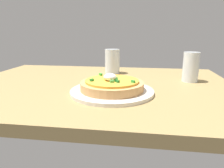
{
  "coord_description": "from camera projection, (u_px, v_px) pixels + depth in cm",
  "views": [
    {
      "loc": [
        17.43,
        -78.83,
        24.16
      ],
      "look_at": [
        7.87,
        -11.89,
        6.66
      ],
      "focal_mm": 33.28,
      "sensor_mm": 36.0,
      "label": 1
    }
  ],
  "objects": [
    {
      "name": "cup_far",
      "position": [
        191.0,
        68.0,
        0.85
      ],
      "size": [
        6.45,
        6.45,
        12.18
      ],
      "color": "silver",
      "rests_on": "dining_table"
    },
    {
      "name": "cup_near",
      "position": [
        112.0,
        62.0,
        1.02
      ],
      "size": [
        7.2,
        7.2,
        11.83
      ],
      "color": "silver",
      "rests_on": "dining_table"
    },
    {
      "name": "plate",
      "position": [
        112.0,
        91.0,
        0.7
      ],
      "size": [
        28.27,
        28.27,
        1.16
      ],
      "primitive_type": "cylinder",
      "color": "silver",
      "rests_on": "dining_table"
    },
    {
      "name": "pizza",
      "position": [
        112.0,
        85.0,
        0.7
      ],
      "size": [
        21.39,
        21.39,
        5.82
      ],
      "color": "tan",
      "rests_on": "plate"
    },
    {
      "name": "dining_table",
      "position": [
        97.0,
        88.0,
        0.84
      ],
      "size": [
        107.91,
        78.4,
        3.5
      ],
      "primitive_type": "cube",
      "color": "#967D4C",
      "rests_on": "ground"
    }
  ]
}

